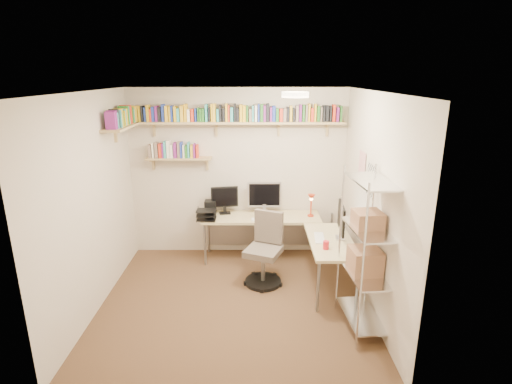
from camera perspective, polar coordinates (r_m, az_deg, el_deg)
ground at (r=5.07m, az=-3.14°, el=-15.37°), size 3.20×3.20×0.00m
room_shell at (r=4.46m, az=-3.39°, el=1.80°), size 3.24×3.04×2.52m
wall_shelves at (r=5.68m, az=-7.13°, el=9.84°), size 3.12×1.09×0.80m
corner_desk at (r=5.67m, az=2.08°, el=-4.33°), size 2.06×1.74×1.16m
office_chair at (r=5.32m, az=1.27°, el=-8.83°), size 0.56×0.56×0.96m
wire_rack at (r=4.37m, az=15.44°, el=-7.83°), size 0.44×0.79×1.75m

